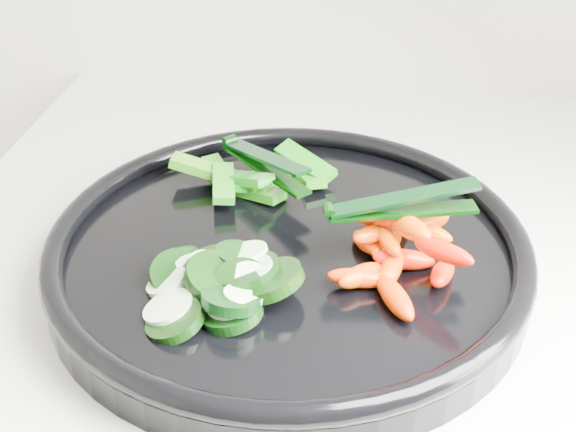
# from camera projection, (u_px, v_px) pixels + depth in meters

# --- Properties ---
(veggie_tray) EXTENTS (0.40, 0.40, 0.04)m
(veggie_tray) POSITION_uv_depth(u_px,v_px,m) (288.00, 253.00, 0.62)
(veggie_tray) COLOR black
(veggie_tray) RESTS_ON counter
(cucumber_pile) EXTENTS (0.13, 0.13, 0.04)m
(cucumber_pile) POSITION_uv_depth(u_px,v_px,m) (217.00, 281.00, 0.57)
(cucumber_pile) COLOR black
(cucumber_pile) RESTS_ON veggie_tray
(carrot_pile) EXTENTS (0.11, 0.14, 0.05)m
(carrot_pile) POSITION_uv_depth(u_px,v_px,m) (399.00, 248.00, 0.59)
(carrot_pile) COLOR #FB3E00
(carrot_pile) RESTS_ON veggie_tray
(pepper_pile) EXTENTS (0.15, 0.10, 0.04)m
(pepper_pile) POSITION_uv_depth(u_px,v_px,m) (255.00, 177.00, 0.70)
(pepper_pile) COLOR #26730B
(pepper_pile) RESTS_ON veggie_tray
(tong_carrot) EXTENTS (0.11, 0.04, 0.02)m
(tong_carrot) POSITION_uv_depth(u_px,v_px,m) (398.00, 205.00, 0.58)
(tong_carrot) COLOR black
(tong_carrot) RESTS_ON carrot_pile
(tong_pepper) EXTENTS (0.09, 0.09, 0.02)m
(tong_pepper) POSITION_uv_depth(u_px,v_px,m) (263.00, 161.00, 0.69)
(tong_pepper) COLOR black
(tong_pepper) RESTS_ON pepper_pile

